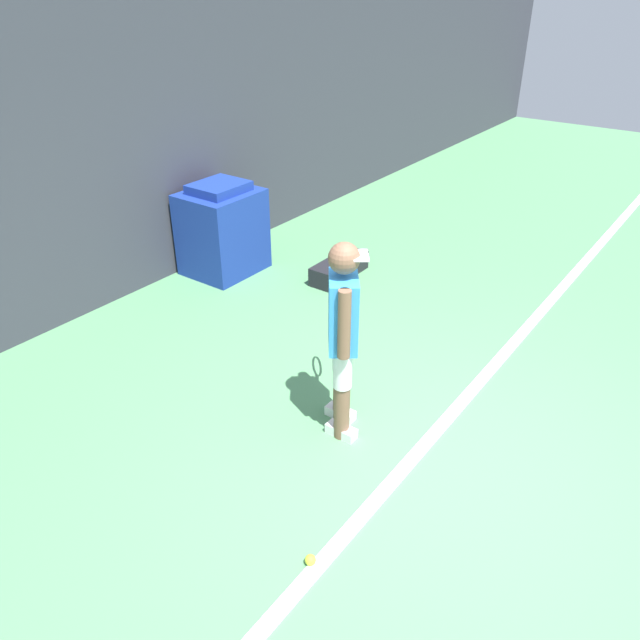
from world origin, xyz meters
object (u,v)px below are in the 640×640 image
Objects in this scene: tennis_player at (343,332)px; covered_chair at (222,230)px; equipment_bag at (339,268)px; tennis_ball at (310,560)px.

covered_chair is at bearing 23.82° from tennis_player.
tennis_player is at bearing -119.77° from covered_chair.
equipment_bag is (0.64, -1.19, -0.39)m from covered_chair.
tennis_player is 2.77m from equipment_bag.
equipment_bag is at bearing 32.19° from tennis_ball.
tennis_ball is at bearing 170.20° from tennis_player.
equipment_bag is at bearing -1.47° from tennis_player.
equipment_bag reaches higher than tennis_ball.
tennis_player is 3.15m from covered_chair.
tennis_ball is at bearing -129.56° from covered_chair.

